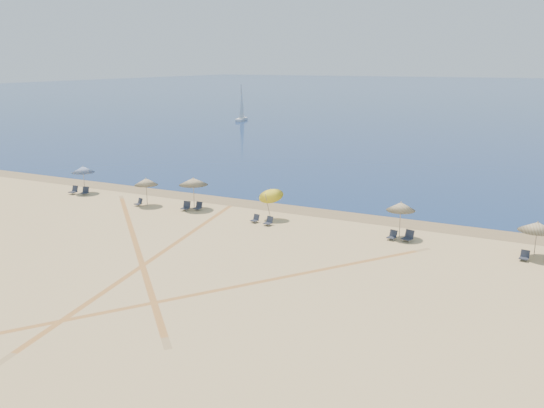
% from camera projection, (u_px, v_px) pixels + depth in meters
% --- Properties ---
extents(ground, '(160.00, 160.00, 0.00)m').
position_uv_depth(ground, '(68.00, 332.00, 25.06)').
color(ground, tan).
rests_on(ground, ground).
extents(ocean, '(500.00, 500.00, 0.00)m').
position_uv_depth(ocean, '(510.00, 92.00, 220.23)').
color(ocean, '#0C2151').
rests_on(ocean, ground).
extents(wet_sand, '(500.00, 500.00, 0.00)m').
position_uv_depth(wet_sand, '(294.00, 209.00, 45.88)').
color(wet_sand, olive).
rests_on(wet_sand, ground).
extents(umbrella_0, '(2.02, 2.02, 2.47)m').
position_uv_depth(umbrella_0, '(83.00, 169.00, 50.97)').
color(umbrella_0, gray).
rests_on(umbrella_0, ground).
extents(umbrella_1, '(1.92, 1.92, 2.33)m').
position_uv_depth(umbrella_1, '(146.00, 182.00, 46.54)').
color(umbrella_1, gray).
rests_on(umbrella_1, ground).
extents(umbrella_2, '(2.32, 2.32, 2.56)m').
position_uv_depth(umbrella_2, '(193.00, 181.00, 45.46)').
color(umbrella_2, gray).
rests_on(umbrella_2, ground).
extents(umbrella_3, '(1.86, 1.93, 2.64)m').
position_uv_depth(umbrella_3, '(270.00, 193.00, 42.44)').
color(umbrella_3, gray).
rests_on(umbrella_3, ground).
extents(umbrella_4, '(1.92, 1.94, 2.49)m').
position_uv_depth(umbrella_4, '(401.00, 206.00, 37.99)').
color(umbrella_4, gray).
rests_on(umbrella_4, ground).
extents(umbrella_5, '(2.20, 2.20, 2.26)m').
position_uv_depth(umbrella_5, '(537.00, 227.00, 34.17)').
color(umbrella_5, gray).
rests_on(umbrella_5, ground).
extents(chair_0, '(0.61, 0.72, 0.73)m').
position_uv_depth(chair_0, '(74.00, 190.00, 50.98)').
color(chair_0, '#1D212C').
rests_on(chair_0, ground).
extents(chair_1, '(0.75, 0.81, 0.69)m').
position_uv_depth(chair_1, '(85.00, 191.00, 50.72)').
color(chair_1, '#1D212C').
rests_on(chair_1, ground).
extents(chair_2, '(0.66, 0.71, 0.61)m').
position_uv_depth(chair_2, '(139.00, 202.00, 46.82)').
color(chair_2, '#1D212C').
rests_on(chair_2, ground).
extents(chair_3, '(0.67, 0.76, 0.72)m').
position_uv_depth(chair_3, '(186.00, 206.00, 45.36)').
color(chair_3, '#1D212C').
rests_on(chair_3, ground).
extents(chair_4, '(0.54, 0.64, 0.66)m').
position_uv_depth(chair_4, '(198.00, 207.00, 45.45)').
color(chair_4, '#1D212C').
rests_on(chair_4, ground).
extents(chair_5, '(0.59, 0.66, 0.59)m').
position_uv_depth(chair_5, '(255.00, 219.00, 42.00)').
color(chair_5, '#1D212C').
rests_on(chair_5, ground).
extents(chair_6, '(0.63, 0.70, 0.64)m').
position_uv_depth(chair_6, '(269.00, 221.00, 41.26)').
color(chair_6, '#1D212C').
rests_on(chair_6, ground).
extents(chair_7, '(0.65, 0.72, 0.63)m').
position_uv_depth(chair_7, '(392.00, 236.00, 37.94)').
color(chair_7, '#1D212C').
rests_on(chair_7, ground).
extents(chair_8, '(0.81, 0.87, 0.74)m').
position_uv_depth(chair_8, '(408.00, 236.00, 37.58)').
color(chair_8, '#1D212C').
rests_on(chair_8, ground).
extents(chair_9, '(0.58, 0.66, 0.61)m').
position_uv_depth(chair_9, '(524.00, 256.00, 33.98)').
color(chair_9, '#1D212C').
rests_on(chair_9, ground).
extents(sailboat_0, '(2.25, 4.89, 7.06)m').
position_uv_depth(sailboat_0, '(242.00, 110.00, 112.90)').
color(sailboat_0, white).
rests_on(sailboat_0, ocean).
extents(tire_tracks, '(48.72, 44.31, 0.00)m').
position_uv_depth(tire_tracks, '(169.00, 260.00, 34.08)').
color(tire_tracks, tan).
rests_on(tire_tracks, ground).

